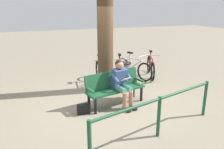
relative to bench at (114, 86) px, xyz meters
name	(u,v)px	position (x,y,z in m)	size (l,w,h in m)	color
ground_plane	(110,102)	(0.08, -0.11, -0.51)	(40.00, 40.00, 0.00)	gray
bench	(114,86)	(0.00, 0.00, 0.00)	(1.66, 0.80, 0.87)	#194C2D
person_reading	(121,81)	(-0.13, 0.14, 0.16)	(0.54, 0.82, 1.20)	#334772
handbag	(84,109)	(0.92, 0.28, -0.39)	(0.30, 0.14, 0.24)	black
tree_trunk	(105,34)	(-0.15, -1.11, 1.22)	(0.47, 0.47, 3.46)	#4C3823
litter_bin	(125,74)	(-0.86, -1.18, -0.11)	(0.36, 0.36, 0.78)	slate
bicycle_red	(151,67)	(-2.18, -1.81, -0.15)	(0.74, 1.57, 0.94)	black
bicycle_purple	(134,68)	(-1.49, -1.84, -0.15)	(0.74, 1.57, 0.94)	black
bicycle_orange	(120,71)	(-0.87, -1.66, -0.15)	(0.63, 1.62, 0.94)	black
bicycle_blue	(100,73)	(-0.19, -1.77, -0.15)	(0.48, 1.67, 0.94)	black
railing_fence	(159,109)	(-0.21, 1.79, 0.09)	(3.11, 0.86, 0.85)	#194C2D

